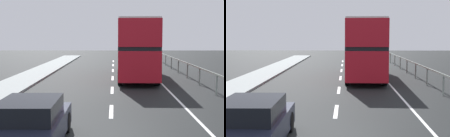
% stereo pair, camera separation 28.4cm
% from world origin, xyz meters
% --- Properties ---
extents(lane_paint_markings, '(3.30, 46.00, 0.01)m').
position_xyz_m(lane_paint_markings, '(1.92, 8.97, 0.00)').
color(lane_paint_markings, silver).
rests_on(lane_paint_markings, ground).
extents(bridge_side_railing, '(0.10, 42.00, 1.12)m').
position_xyz_m(bridge_side_railing, '(5.39, 9.00, 0.90)').
color(bridge_side_railing, gray).
rests_on(bridge_side_railing, ground).
extents(double_decker_bus_red, '(2.89, 11.22, 4.17)m').
position_xyz_m(double_decker_bus_red, '(1.77, 14.83, 2.24)').
color(double_decker_bus_red, '#AC121F').
rests_on(double_decker_bus_red, ground).
extents(hatchback_car_near, '(1.85, 4.13, 1.34)m').
position_xyz_m(hatchback_car_near, '(-2.19, -0.94, 0.65)').
color(hatchback_car_near, '#191D2F').
rests_on(hatchback_car_near, ground).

